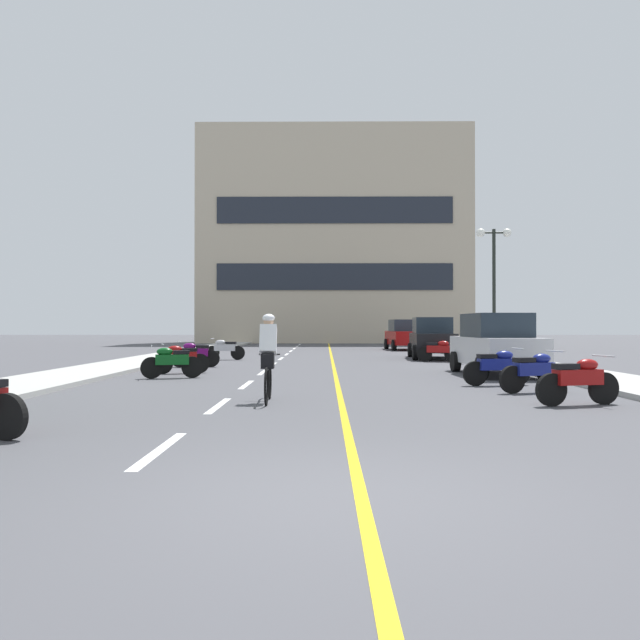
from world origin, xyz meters
TOP-DOWN VIEW (x-y plane):
  - ground_plane at (0.00, 21.00)m, footprint 140.00×140.00m
  - curb_left at (-7.20, 24.00)m, footprint 2.40×72.00m
  - curb_right at (7.20, 24.00)m, footprint 2.40×72.00m
  - lane_dash_0 at (-2.00, 2.00)m, footprint 0.14×2.20m
  - lane_dash_1 at (-2.00, 6.00)m, footprint 0.14×2.20m
  - lane_dash_2 at (-2.00, 10.00)m, footprint 0.14×2.20m
  - lane_dash_3 at (-2.00, 14.00)m, footprint 0.14×2.20m
  - lane_dash_4 at (-2.00, 18.00)m, footprint 0.14×2.20m
  - lane_dash_5 at (-2.00, 22.00)m, footprint 0.14×2.20m
  - lane_dash_6 at (-2.00, 26.00)m, footprint 0.14×2.20m
  - lane_dash_7 at (-2.00, 30.00)m, footprint 0.14×2.20m
  - lane_dash_8 at (-2.00, 34.00)m, footprint 0.14×2.20m
  - lane_dash_9 at (-2.00, 38.00)m, footprint 0.14×2.20m
  - lane_dash_10 at (-2.00, 42.00)m, footprint 0.14×2.20m
  - lane_dash_11 at (-2.00, 46.00)m, footprint 0.14×2.20m
  - centre_line_yellow at (0.25, 24.00)m, footprint 0.12×66.00m
  - office_building at (0.74, 48.38)m, footprint 22.87×6.88m
  - street_lamp_mid at (7.02, 20.61)m, footprint 1.46×0.36m
  - parked_car_near at (5.00, 13.04)m, footprint 2.07×4.27m
  - parked_car_mid at (4.69, 22.14)m, footprint 2.14×4.30m
  - parked_car_far at (4.71, 31.97)m, footprint 2.11×4.29m
  - motorcycle_1 at (4.58, 6.09)m, footprint 1.67×0.69m
  - motorcycle_2 at (4.50, 8.23)m, footprint 1.65×0.77m
  - motorcycle_3 at (4.14, 9.82)m, footprint 1.69×0.60m
  - motorcycle_4 at (-4.31, 11.84)m, footprint 1.67×0.71m
  - motorcycle_5 at (-4.45, 13.54)m, footprint 1.63×0.81m
  - motorcycle_6 at (-4.62, 16.39)m, footprint 1.70×0.60m
  - motorcycle_7 at (4.51, 19.57)m, footprint 1.66×0.74m
  - motorcycle_8 at (-4.33, 21.08)m, footprint 1.70×0.60m
  - cyclist_rider at (-1.15, 6.58)m, footprint 0.42×1.77m

SIDE VIEW (x-z plane):
  - ground_plane at x=0.00m, z-range 0.00..0.00m
  - lane_dash_0 at x=-2.00m, z-range 0.00..0.01m
  - lane_dash_1 at x=-2.00m, z-range 0.00..0.01m
  - lane_dash_2 at x=-2.00m, z-range 0.00..0.01m
  - lane_dash_3 at x=-2.00m, z-range 0.00..0.01m
  - lane_dash_4 at x=-2.00m, z-range 0.00..0.01m
  - lane_dash_5 at x=-2.00m, z-range 0.00..0.01m
  - lane_dash_6 at x=-2.00m, z-range 0.00..0.01m
  - lane_dash_7 at x=-2.00m, z-range 0.00..0.01m
  - lane_dash_8 at x=-2.00m, z-range 0.00..0.01m
  - lane_dash_9 at x=-2.00m, z-range 0.00..0.01m
  - lane_dash_10 at x=-2.00m, z-range 0.00..0.01m
  - lane_dash_11 at x=-2.00m, z-range 0.00..0.01m
  - centre_line_yellow at x=0.25m, z-range 0.00..0.01m
  - curb_left at x=-7.20m, z-range 0.00..0.12m
  - curb_right at x=7.20m, z-range 0.00..0.12m
  - motorcycle_1 at x=4.58m, z-range 0.01..0.93m
  - motorcycle_2 at x=4.50m, z-range 0.01..0.93m
  - motorcycle_3 at x=4.14m, z-range 0.01..0.93m
  - motorcycle_4 at x=-4.31m, z-range 0.01..0.93m
  - motorcycle_5 at x=-4.45m, z-range 0.01..0.93m
  - motorcycle_6 at x=-4.62m, z-range 0.01..0.93m
  - motorcycle_7 at x=4.51m, z-range 0.01..0.93m
  - motorcycle_8 at x=-4.33m, z-range 0.01..0.93m
  - cyclist_rider at x=-1.15m, z-range 0.03..1.74m
  - parked_car_near at x=5.00m, z-range 0.01..1.83m
  - parked_car_mid at x=4.69m, z-range 0.01..1.83m
  - parked_car_far at x=4.71m, z-range 0.01..1.83m
  - street_lamp_mid at x=7.02m, z-range 1.34..6.75m
  - office_building at x=0.74m, z-range 0.00..18.11m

